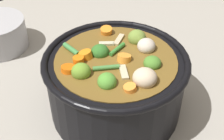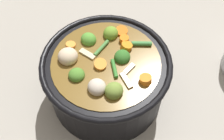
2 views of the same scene
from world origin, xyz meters
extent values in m
plane|color=#9E998E|center=(0.00, 0.00, 0.00)|extent=(1.10, 1.10, 0.00)
cylinder|color=black|center=(0.00, 0.00, 0.06)|extent=(0.26, 0.26, 0.12)
torus|color=black|center=(0.00, 0.00, 0.12)|extent=(0.27, 0.27, 0.01)
cylinder|color=brown|center=(0.00, 0.00, 0.07)|extent=(0.22, 0.22, 0.12)
ellipsoid|color=#4E862E|center=(0.07, -0.01, 0.13)|extent=(0.04, 0.04, 0.02)
ellipsoid|color=olive|center=(0.03, 0.07, 0.13)|extent=(0.04, 0.03, 0.03)
ellipsoid|color=olive|center=(-0.05, -0.05, 0.13)|extent=(0.04, 0.04, 0.03)
ellipsoid|color=#549835|center=(-0.01, -0.07, 0.13)|extent=(0.04, 0.04, 0.03)
ellipsoid|color=#336F28|center=(-0.03, 0.01, 0.13)|extent=(0.05, 0.05, 0.03)
cylinder|color=orange|center=(-0.05, 0.00, 0.13)|extent=(0.03, 0.03, 0.02)
cylinder|color=orange|center=(-0.08, -0.04, 0.13)|extent=(0.03, 0.03, 0.02)
cylinder|color=orange|center=(0.03, -0.08, 0.13)|extent=(0.03, 0.02, 0.02)
cylinder|color=orange|center=(-0.06, -0.02, 0.13)|extent=(0.03, 0.03, 0.02)
cylinder|color=orange|center=(-0.03, 0.09, 0.13)|extent=(0.02, 0.03, 0.02)
cylinder|color=orange|center=(0.01, 0.00, 0.13)|extent=(0.03, 0.03, 0.02)
ellipsoid|color=beige|center=(0.05, -0.06, 0.13)|extent=(0.04, 0.04, 0.03)
ellipsoid|color=beige|center=(0.05, 0.04, 0.13)|extent=(0.04, 0.04, 0.03)
cylinder|color=#428944|center=(-0.09, 0.01, 0.13)|extent=(0.04, 0.04, 0.01)
cylinder|color=#48843E|center=(-0.01, -0.03, 0.13)|extent=(0.05, 0.02, 0.01)
cylinder|color=#377F2F|center=(0.00, 0.03, 0.13)|extent=(0.03, 0.04, 0.01)
cube|color=#CDB792|center=(0.00, 0.06, 0.13)|extent=(0.02, 0.04, 0.01)
cube|color=beige|center=(0.02, -0.04, 0.13)|extent=(0.02, 0.04, 0.01)
cube|color=beige|center=(-0.02, 0.04, 0.13)|extent=(0.03, 0.01, 0.01)
camera|label=1|loc=(0.04, -0.44, 0.46)|focal=49.20mm
camera|label=2|loc=(0.20, 0.25, 0.54)|focal=41.98mm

